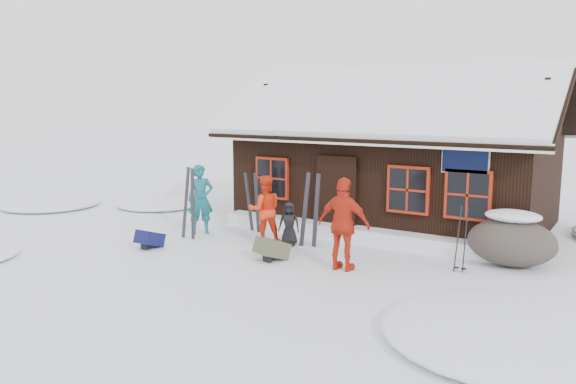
% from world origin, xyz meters
% --- Properties ---
extents(ground, '(120.00, 120.00, 0.00)m').
position_xyz_m(ground, '(0.00, 0.00, 0.00)').
color(ground, white).
rests_on(ground, ground).
extents(mountain_hut, '(8.90, 6.09, 4.42)m').
position_xyz_m(mountain_hut, '(1.50, 4.98, 1.58)').
color(mountain_hut, black).
rests_on(mountain_hut, ground).
extents(snow_drift, '(7.60, 0.60, 0.35)m').
position_xyz_m(snow_drift, '(1.50, 2.25, 0.17)').
color(snow_drift, white).
rests_on(snow_drift, ground).
extents(snow_mounds, '(20.60, 13.20, 0.48)m').
position_xyz_m(snow_mounds, '(1.65, 1.86, 0.00)').
color(snow_mounds, white).
rests_on(snow_mounds, ground).
extents(skier_teal, '(0.76, 0.78, 1.81)m').
position_xyz_m(skier_teal, '(-2.18, 0.71, 0.91)').
color(skier_teal, '#165F6B').
rests_on(skier_teal, ground).
extents(skier_orange_left, '(1.03, 1.01, 1.67)m').
position_xyz_m(skier_orange_left, '(-0.18, 0.77, 0.83)').
color(skier_orange_left, red).
rests_on(skier_orange_left, ground).
extents(skier_orange_right, '(1.13, 0.50, 1.91)m').
position_xyz_m(skier_orange_right, '(2.45, -0.19, 0.96)').
color(skier_orange_right, red).
rests_on(skier_orange_right, ground).
extents(skier_crouched, '(0.60, 0.49, 1.05)m').
position_xyz_m(skier_crouched, '(0.42, 0.92, 0.53)').
color(skier_crouched, black).
rests_on(skier_crouched, ground).
extents(boulder, '(1.81, 1.36, 1.06)m').
position_xyz_m(boulder, '(5.26, 2.00, 0.54)').
color(boulder, '#4B423C').
rests_on(boulder, ground).
extents(ski_pair_left, '(0.60, 0.22, 1.87)m').
position_xyz_m(ski_pair_left, '(-2.02, 0.10, 0.88)').
color(ski_pair_left, black).
rests_on(ski_pair_left, ground).
extents(ski_pair_mid, '(0.52, 0.11, 1.61)m').
position_xyz_m(ski_pair_mid, '(-1.22, 1.69, 0.76)').
color(ski_pair_mid, black).
rests_on(ski_pair_mid, ground).
extents(ski_pair_right, '(0.56, 0.12, 1.82)m').
position_xyz_m(ski_pair_right, '(0.93, 1.06, 0.86)').
color(ski_pair_right, black).
rests_on(ski_pair_right, ground).
extents(ski_poles, '(0.25, 0.12, 1.39)m').
position_xyz_m(ski_poles, '(4.50, 0.96, 0.66)').
color(ski_poles, black).
rests_on(ski_poles, ground).
extents(backpack_blue, '(0.44, 0.58, 0.31)m').
position_xyz_m(backpack_blue, '(-2.19, -1.09, 0.16)').
color(backpack_blue, '#0F1143').
rests_on(backpack_blue, ground).
extents(backpack_olive, '(0.68, 0.78, 0.35)m').
position_xyz_m(backpack_olive, '(0.80, -0.37, 0.18)').
color(backpack_olive, '#4B4E38').
rests_on(backpack_olive, ground).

